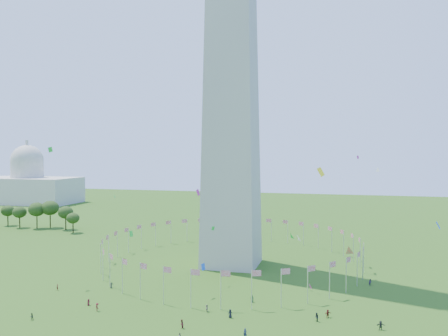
# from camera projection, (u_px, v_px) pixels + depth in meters

# --- Properties ---
(ground) EXTENTS (600.00, 600.00, 0.00)m
(ground) POSITION_uv_depth(u_px,v_px,m) (175.00, 325.00, 90.11)
(ground) COLOR #244B11
(ground) RESTS_ON ground
(flag_ring) EXTENTS (80.24, 80.24, 9.00)m
(flag_ring) POSITION_uv_depth(u_px,v_px,m) (232.00, 250.00, 138.34)
(flag_ring) COLOR silver
(flag_ring) RESTS_ON ground
(capitol_building) EXTENTS (70.00, 35.00, 46.00)m
(capitol_building) POSITION_uv_depth(u_px,v_px,m) (27.00, 170.00, 308.50)
(capitol_building) COLOR beige
(capitol_building) RESTS_ON ground
(crowd) EXTENTS (96.90, 66.14, 1.89)m
(crowd) POSITION_uv_depth(u_px,v_px,m) (249.00, 327.00, 86.76)
(crowd) COLOR black
(crowd) RESTS_ON ground
(kites_aloft) EXTENTS (98.74, 61.21, 33.09)m
(kites_aloft) POSITION_uv_depth(u_px,v_px,m) (256.00, 224.00, 110.34)
(kites_aloft) COLOR green
(kites_aloft) RESTS_ON ground
(tree_line_west) EXTENTS (55.40, 15.64, 13.10)m
(tree_line_west) POSITION_uv_depth(u_px,v_px,m) (29.00, 216.00, 205.01)
(tree_line_west) COLOR #31501A
(tree_line_west) RESTS_ON ground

